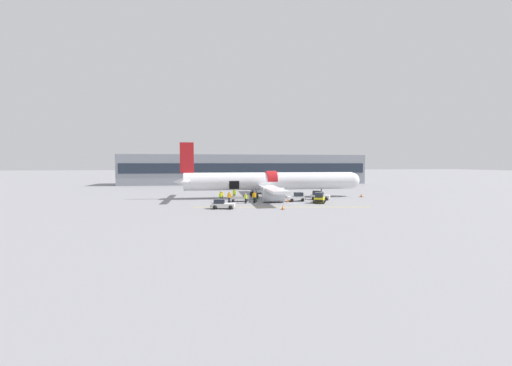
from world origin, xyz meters
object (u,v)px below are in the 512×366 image
baggage_cart_loading (240,199)px  baggage_tug_lead (297,197)px  ground_crew_marshal (229,197)px  airplane (268,182)px  ground_crew_loader_b (221,197)px  baggage_tug_rear (319,198)px  baggage_tug_spare (222,204)px  ground_crew_driver (246,198)px  ground_crew_helper (222,195)px  ground_crew_supervisor (234,194)px  suitcase_on_tarmac_upright (255,200)px  ground_crew_loader_a (254,197)px  baggage_tug_mid (319,196)px

baggage_cart_loading → baggage_tug_lead: bearing=-7.3°
ground_crew_marshal → baggage_cart_loading: bearing=46.3°
airplane → ground_crew_loader_b: bearing=-147.4°
baggage_tug_rear → baggage_tug_spare: baggage_tug_rear is taller
airplane → ground_crew_driver: (-4.95, -7.56, -1.98)m
ground_crew_driver → airplane: bearing=56.8°
ground_crew_loader_b → ground_crew_driver: size_ratio=1.11×
baggage_tug_lead → ground_crew_helper: 12.22m
ground_crew_supervisor → suitcase_on_tarmac_upright: size_ratio=2.29×
ground_crew_loader_a → baggage_tug_lead: bearing=9.6°
baggage_cart_loading → ground_crew_loader_b: bearing=-168.4°
baggage_tug_mid → baggage_tug_rear: 4.31m
ground_crew_loader_b → baggage_tug_mid: bearing=3.1°
ground_crew_driver → ground_crew_supervisor: ground_crew_supervisor is taller
ground_crew_marshal → ground_crew_loader_b: bearing=133.3°
baggage_tug_lead → suitcase_on_tarmac_upright: baggage_tug_lead is taller
ground_crew_supervisor → ground_crew_loader_b: bearing=-124.8°
ground_crew_driver → ground_crew_helper: bearing=125.2°
baggage_tug_rear → ground_crew_loader_b: (-15.04, 3.16, 0.21)m
suitcase_on_tarmac_upright → airplane: bearing=61.4°
baggage_tug_rear → ground_crew_loader_a: bearing=171.6°
baggage_tug_spare → suitcase_on_tarmac_upright: 8.77m
baggage_tug_lead → suitcase_on_tarmac_upright: bearing=178.3°
baggage_cart_loading → ground_crew_marshal: ground_crew_marshal is taller
baggage_tug_lead → ground_crew_marshal: ground_crew_marshal is taller
baggage_tug_spare → ground_crew_loader_b: ground_crew_loader_b is taller
baggage_tug_rear → ground_crew_supervisor: size_ratio=1.75×
baggage_tug_lead → ground_crew_loader_b: size_ratio=1.72×
ground_crew_loader_b → ground_crew_driver: bearing=-28.4°
baggage_tug_lead → baggage_cart_loading: 9.07m
ground_crew_loader_b → ground_crew_marshal: 1.84m
baggage_tug_spare → ground_crew_supervisor: (2.52, 10.62, 0.38)m
baggage_tug_lead → ground_crew_driver: ground_crew_driver is taller
baggage_tug_rear → baggage_cart_loading: 12.47m
baggage_tug_spare → baggage_tug_mid: bearing=25.7°
airplane → ground_crew_loader_b: (-8.68, -5.54, -1.89)m
baggage_tug_lead → ground_crew_supervisor: ground_crew_supervisor is taller
baggage_tug_lead → ground_crew_driver: (-8.43, -1.51, 0.20)m
baggage_tug_spare → ground_crew_supervisor: bearing=76.7°
baggage_cart_loading → baggage_tug_rear: bearing=-17.8°
ground_crew_loader_a → suitcase_on_tarmac_upright: ground_crew_loader_a is taller
ground_crew_loader_a → ground_crew_driver: size_ratio=1.18×
baggage_tug_spare → ground_crew_marshal: ground_crew_marshal is taller
airplane → ground_crew_supervisor: (-6.23, -2.01, -1.84)m
suitcase_on_tarmac_upright → baggage_tug_rear: bearing=-16.6°
baggage_tug_mid → ground_crew_loader_a: (-11.42, -2.59, 0.32)m
baggage_tug_spare → ground_crew_loader_a: size_ratio=1.84×
baggage_cart_loading → ground_crew_loader_a: (1.93, -2.35, 0.51)m
airplane → suitcase_on_tarmac_upright: airplane is taller
ground_crew_driver → suitcase_on_tarmac_upright: (1.76, 1.71, -0.47)m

